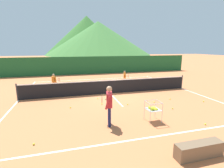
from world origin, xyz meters
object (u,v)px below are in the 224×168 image
object	(u,v)px
instructor	(109,102)
courtside_bench	(199,150)
student_1	(125,76)
tennis_ball_2	(205,124)
tennis_ball_0	(170,99)
tennis_ball_10	(173,108)
tennis_ball_1	(34,144)
tennis_ball_7	(204,101)
tennis_ball_4	(70,107)
tennis_ball_8	(154,102)
tennis_ball_6	(102,104)
tennis_ball_9	(128,104)
student_0	(54,81)
ball_cart	(153,109)
tennis_net	(110,87)
tennis_ball_5	(98,99)

from	to	relation	value
instructor	courtside_bench	xyz separation A→B (m)	(2.05, -2.72, -0.78)
instructor	student_1	distance (m)	7.81
tennis_ball_2	tennis_ball_0	bearing A→B (deg)	79.67
instructor	courtside_bench	world-z (taller)	instructor
tennis_ball_2	tennis_ball_10	distance (m)	1.97
tennis_ball_1	tennis_ball_7	size ratio (longest dim) A/B	1.00
tennis_ball_4	tennis_ball_8	world-z (taller)	same
tennis_ball_6	tennis_ball_9	xyz separation A→B (m)	(1.39, -0.50, 0.00)
instructor	student_0	distance (m)	7.04
instructor	ball_cart	distance (m)	1.98
tennis_ball_0	tennis_ball_4	size ratio (longest dim) A/B	1.00
tennis_ball_9	courtside_bench	distance (m)	4.86
student_0	ball_cart	size ratio (longest dim) A/B	1.42
ball_cart	tennis_ball_10	distance (m)	2.12
tennis_net	tennis_ball_0	bearing A→B (deg)	-35.72
student_1	tennis_ball_7	bearing A→B (deg)	-62.26
ball_cart	tennis_ball_5	distance (m)	4.21
tennis_ball_0	tennis_ball_9	distance (m)	2.93
instructor	tennis_ball_2	bearing A→B (deg)	-15.27
tennis_ball_6	tennis_ball_7	bearing A→B (deg)	-11.12
student_0	tennis_ball_2	world-z (taller)	student_0
tennis_ball_1	tennis_ball_4	size ratio (longest dim) A/B	1.00
tennis_net	student_1	size ratio (longest dim) A/B	9.66
tennis_ball_0	tennis_ball_5	bearing A→B (deg)	163.68
instructor	tennis_ball_2	xyz separation A→B (m)	(3.91, -1.07, -0.97)
tennis_ball_10	courtside_bench	world-z (taller)	courtside_bench
student_1	ball_cart	xyz separation A→B (m)	(-1.28, -7.27, -0.15)
instructor	tennis_ball_8	size ratio (longest dim) A/B	24.67
ball_cart	tennis_ball_4	xyz separation A→B (m)	(-3.46, 2.62, -0.55)
student_0	tennis_ball_5	world-z (taller)	student_0
tennis_ball_0	tennis_ball_10	world-z (taller)	same
student_1	tennis_ball_1	world-z (taller)	student_1
tennis_ball_5	tennis_ball_7	distance (m)	6.40
tennis_ball_0	courtside_bench	xyz separation A→B (m)	(-2.49, -5.09, 0.20)
tennis_ball_2	tennis_ball_7	bearing A→B (deg)	47.55
tennis_ball_1	tennis_ball_0	bearing A→B (deg)	23.18
tennis_ball_0	tennis_ball_6	distance (m)	4.31
tennis_ball_10	courtside_bench	bearing A→B (deg)	-114.48
tennis_ball_6	courtside_bench	distance (m)	5.64
student_0	tennis_ball_8	bearing A→B (deg)	-37.34
courtside_bench	tennis_ball_10	bearing A→B (deg)	65.52
tennis_ball_6	tennis_ball_10	world-z (taller)	same
instructor	tennis_ball_9	world-z (taller)	instructor
tennis_ball_6	courtside_bench	bearing A→B (deg)	-71.19
tennis_ball_1	tennis_ball_5	world-z (taller)	same
tennis_ball_7	tennis_ball_9	world-z (taller)	same
tennis_net	ball_cart	distance (m)	4.92
student_0	tennis_ball_4	world-z (taller)	student_0
tennis_ball_5	tennis_ball_10	world-z (taller)	same
tennis_ball_9	tennis_ball_10	bearing A→B (deg)	-30.52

